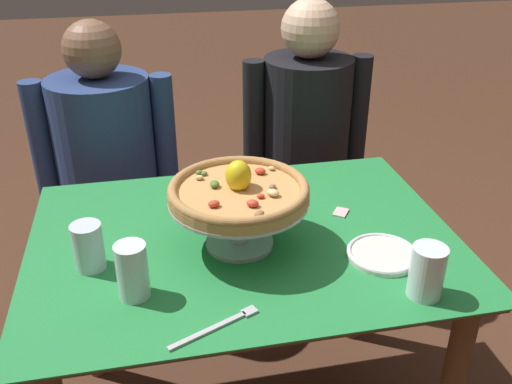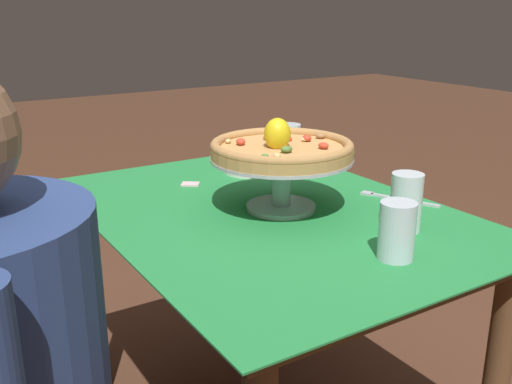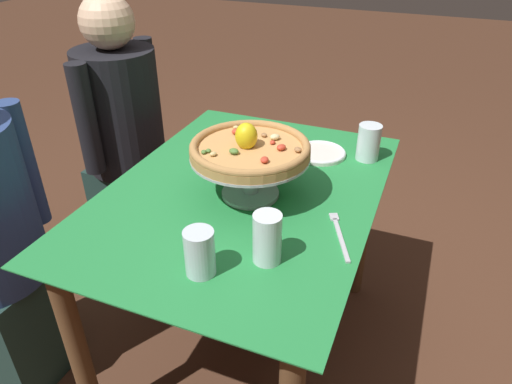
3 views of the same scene
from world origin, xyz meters
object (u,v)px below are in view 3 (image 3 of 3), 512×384
object	(u,v)px
water_glass_front_right	(368,145)
dinner_fork	(339,234)
water_glass_front_left	(267,241)
water_glass_side_left	(200,255)
side_plate	(320,153)
pizza	(250,148)
sugar_packet	(258,147)
diner_right	(126,142)
pizza_stand	(250,168)

from	to	relation	value
water_glass_front_right	dinner_fork	bearing A→B (deg)	-178.26
water_glass_front_left	water_glass_side_left	size ratio (longest dim) A/B	1.12
water_glass_front_right	water_glass_side_left	distance (m)	0.79
water_glass_front_left	side_plate	world-z (taller)	water_glass_front_left
pizza	water_glass_side_left	bearing A→B (deg)	-176.03
water_glass_front_left	sugar_packet	distance (m)	0.63
dinner_fork	water_glass_front_right	bearing A→B (deg)	1.74
sugar_packet	diner_right	size ratio (longest dim) A/B	0.04
diner_right	dinner_fork	bearing A→B (deg)	-115.12
water_glass_front_right	sugar_packet	distance (m)	0.39
pizza	diner_right	xyz separation A→B (m)	(0.40, 0.76, -0.29)
pizza_stand	water_glass_front_left	xyz separation A→B (m)	(-0.27, -0.16, -0.04)
pizza	water_glass_side_left	size ratio (longest dim) A/B	2.93
pizza	water_glass_front_left	xyz separation A→B (m)	(-0.27, -0.16, -0.10)
pizza	water_glass_side_left	world-z (taller)	pizza
side_plate	dinner_fork	size ratio (longest dim) A/B	0.88
water_glass_front_left	diner_right	world-z (taller)	diner_right
pizza	side_plate	world-z (taller)	pizza
pizza	water_glass_side_left	distance (m)	0.39
dinner_fork	diner_right	size ratio (longest dim) A/B	0.17
pizza_stand	side_plate	world-z (taller)	pizza_stand
pizza_stand	water_glass_front_left	distance (m)	0.31
water_glass_side_left	water_glass_front_right	bearing A→B (deg)	-19.24
water_glass_front_left	sugar_packet	size ratio (longest dim) A/B	2.67
water_glass_side_left	diner_right	world-z (taller)	diner_right
pizza_stand	water_glass_front_right	xyz separation A→B (m)	(0.37, -0.28, -0.04)
water_glass_front_right	sugar_packet	xyz separation A→B (m)	(-0.06, 0.38, -0.05)
water_glass_side_left	side_plate	world-z (taller)	water_glass_side_left
water_glass_side_left	diner_right	xyz separation A→B (m)	(0.77, 0.78, -0.19)
pizza	dinner_fork	bearing A→B (deg)	-108.07
diner_right	water_glass_front_left	bearing A→B (deg)	-126.08
water_glass_front_left	dinner_fork	size ratio (longest dim) A/B	0.66
pizza	side_plate	size ratio (longest dim) A/B	1.96
pizza	diner_right	world-z (taller)	diner_right
pizza	side_plate	distance (m)	0.39
dinner_fork	sugar_packet	bearing A→B (deg)	44.41
water_glass_side_left	side_plate	xyz separation A→B (m)	(0.71, -0.10, -0.04)
sugar_packet	diner_right	xyz separation A→B (m)	(0.09, 0.66, -0.14)
water_glass_side_left	dinner_fork	bearing A→B (deg)	-45.08
pizza	sugar_packet	world-z (taller)	pizza
water_glass_front_left	diner_right	bearing A→B (deg)	53.92
pizza_stand	water_glass_front_right	world-z (taller)	pizza_stand
pizza_stand	sugar_packet	xyz separation A→B (m)	(0.31, 0.10, -0.09)
pizza_stand	pizza	bearing A→B (deg)	60.50
pizza_stand	sugar_packet	bearing A→B (deg)	17.94
pizza_stand	side_plate	distance (m)	0.37
pizza	sugar_packet	xyz separation A→B (m)	(0.31, 0.10, -0.16)
water_glass_front_right	sugar_packet	world-z (taller)	water_glass_front_right
dinner_fork	pizza	bearing A→B (deg)	71.93
pizza	dinner_fork	xyz separation A→B (m)	(-0.10, -0.30, -0.16)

